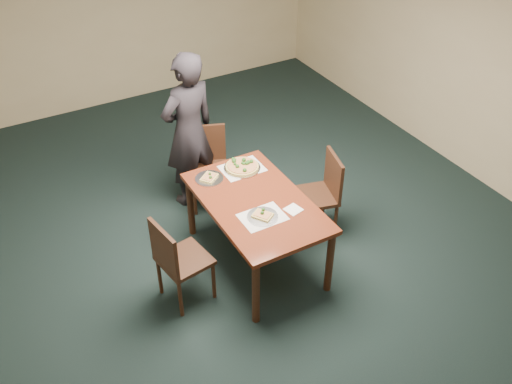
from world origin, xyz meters
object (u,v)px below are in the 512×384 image
chair_far (208,162)px  slice_plate_near (263,216)px  diner (189,131)px  chair_left (177,258)px  pizza_pan (242,166)px  slice_plate_far (209,178)px  dining_table (256,208)px  chair_right (322,190)px

chair_far → slice_plate_near: size_ratio=3.25×
chair_far → diner: bearing=162.9°
chair_left → pizza_pan: (1.01, 0.65, 0.26)m
chair_far → pizza_pan: (0.11, -0.60, 0.26)m
slice_plate_far → chair_far: bearing=66.7°
diner → pizza_pan: (0.25, -0.72, -0.12)m
chair_left → slice_plate_near: 0.85m
chair_far → slice_plate_near: bearing=-73.3°
slice_plate_near → slice_plate_far: 0.79m
dining_table → slice_plate_near: size_ratio=5.36×
dining_table → chair_right: (0.83, 0.08, -0.14)m
chair_left → slice_plate_far: chair_left is taller
diner → chair_right: bearing=117.0°
dining_table → chair_far: 1.14m
chair_far → slice_plate_near: 1.40m
chair_right → slice_plate_far: 1.17m
chair_far → chair_right: bearing=-32.1°
chair_far → slice_plate_far: 0.70m
diner → pizza_pan: 0.77m
chair_far → slice_plate_far: (-0.26, -0.61, 0.25)m
diner → chair_left: bearing=49.1°
chair_right → pizza_pan: bearing=-108.4°
pizza_pan → slice_plate_near: pizza_pan is taller
chair_left → slice_plate_far: (0.65, 0.65, 0.25)m
chair_right → slice_plate_far: chair_right is taller
diner → dining_table: bearing=83.4°
dining_table → slice_plate_near: slice_plate_near is taller
pizza_pan → slice_plate_near: bearing=-104.9°
pizza_pan → slice_plate_far: 0.37m
diner → slice_plate_far: bearing=69.1°
chair_left → chair_right: (1.70, 0.20, 0.00)m
chair_far → chair_left: size_ratio=1.00×
diner → pizza_pan: size_ratio=4.81×
dining_table → chair_left: (-0.88, -0.12, -0.14)m
dining_table → pizza_pan: size_ratio=4.05×
chair_left → slice_plate_near: size_ratio=3.25×
pizza_pan → chair_left: bearing=-147.3°
chair_left → slice_plate_far: bearing=-53.9°
slice_plate_far → pizza_pan: bearing=0.5°
chair_right → slice_plate_far: size_ratio=3.25×
chair_left → chair_right: same height
chair_far → slice_plate_far: chair_far is taller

